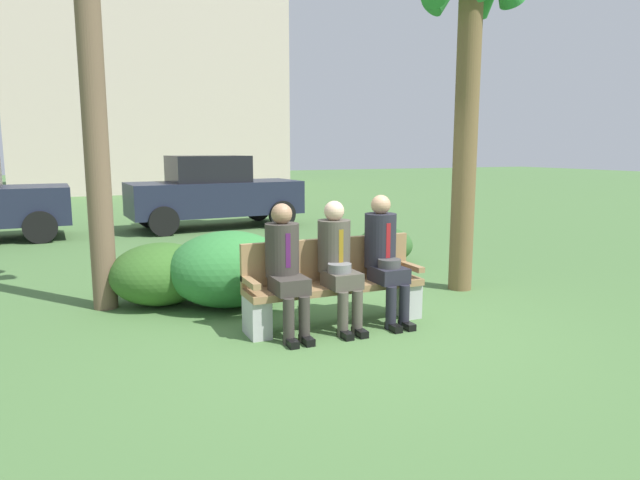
{
  "coord_description": "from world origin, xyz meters",
  "views": [
    {
      "loc": [
        -2.57,
        -5.0,
        1.84
      ],
      "look_at": [
        -0.08,
        0.6,
        0.85
      ],
      "focal_mm": 31.79,
      "sensor_mm": 36.0,
      "label": 1
    }
  ],
  "objects_px": {
    "seated_man_middle": "(338,258)",
    "park_bench": "(333,285)",
    "seated_man_left": "(285,263)",
    "parked_car_far": "(213,192)",
    "seated_man_right": "(384,252)",
    "shrub_far_lawn": "(385,245)",
    "shrub_near_bench": "(161,274)",
    "palm_tree_short": "(468,39)",
    "building_backdrop": "(147,78)",
    "shrub_mid_lawn": "(229,269)"
  },
  "relations": [
    {
      "from": "seated_man_left",
      "to": "shrub_near_bench",
      "type": "relative_size",
      "value": 1.11
    },
    {
      "from": "park_bench",
      "to": "shrub_far_lawn",
      "type": "height_order",
      "value": "park_bench"
    },
    {
      "from": "seated_man_left",
      "to": "shrub_far_lawn",
      "type": "xyz_separation_m",
      "value": [
        2.72,
        2.7,
        -0.44
      ]
    },
    {
      "from": "seated_man_middle",
      "to": "shrub_near_bench",
      "type": "distance_m",
      "value": 2.29
    },
    {
      "from": "building_backdrop",
      "to": "palm_tree_short",
      "type": "bearing_deg",
      "value": -86.88
    },
    {
      "from": "shrub_mid_lawn",
      "to": "parked_car_far",
      "type": "bearing_deg",
      "value": 77.94
    },
    {
      "from": "seated_man_left",
      "to": "shrub_far_lawn",
      "type": "relative_size",
      "value": 1.41
    },
    {
      "from": "seated_man_middle",
      "to": "palm_tree_short",
      "type": "bearing_deg",
      "value": 20.58
    },
    {
      "from": "seated_man_right",
      "to": "shrub_far_lawn",
      "type": "height_order",
      "value": "seated_man_right"
    },
    {
      "from": "seated_man_middle",
      "to": "park_bench",
      "type": "bearing_deg",
      "value": 84.68
    },
    {
      "from": "seated_man_right",
      "to": "building_backdrop",
      "type": "relative_size",
      "value": 0.12
    },
    {
      "from": "shrub_near_bench",
      "to": "seated_man_middle",
      "type": "bearing_deg",
      "value": -47.0
    },
    {
      "from": "seated_man_left",
      "to": "parked_car_far",
      "type": "relative_size",
      "value": 0.33
    },
    {
      "from": "shrub_mid_lawn",
      "to": "shrub_far_lawn",
      "type": "height_order",
      "value": "shrub_mid_lawn"
    },
    {
      "from": "seated_man_middle",
      "to": "shrub_near_bench",
      "type": "height_order",
      "value": "seated_man_middle"
    },
    {
      "from": "seated_man_left",
      "to": "seated_man_right",
      "type": "xyz_separation_m",
      "value": [
        1.12,
        -0.0,
        0.02
      ]
    },
    {
      "from": "seated_man_right",
      "to": "shrub_far_lawn",
      "type": "relative_size",
      "value": 1.46
    },
    {
      "from": "building_backdrop",
      "to": "seated_man_middle",
      "type": "bearing_deg",
      "value": -92.72
    },
    {
      "from": "seated_man_right",
      "to": "park_bench",
      "type": "bearing_deg",
      "value": 166.85
    },
    {
      "from": "seated_man_left",
      "to": "building_backdrop",
      "type": "bearing_deg",
      "value": 85.79
    },
    {
      "from": "seated_man_middle",
      "to": "building_backdrop",
      "type": "bearing_deg",
      "value": 87.28
    },
    {
      "from": "palm_tree_short",
      "to": "shrub_near_bench",
      "type": "relative_size",
      "value": 3.83
    },
    {
      "from": "seated_man_left",
      "to": "shrub_mid_lawn",
      "type": "height_order",
      "value": "seated_man_left"
    },
    {
      "from": "seated_man_right",
      "to": "shrub_far_lawn",
      "type": "bearing_deg",
      "value": 59.35
    },
    {
      "from": "shrub_far_lawn",
      "to": "seated_man_left",
      "type": "bearing_deg",
      "value": -135.25
    },
    {
      "from": "seated_man_right",
      "to": "shrub_far_lawn",
      "type": "distance_m",
      "value": 3.17
    },
    {
      "from": "seated_man_middle",
      "to": "shrub_far_lawn",
      "type": "distance_m",
      "value": 3.48
    },
    {
      "from": "palm_tree_short",
      "to": "park_bench",
      "type": "bearing_deg",
      "value": -162.38
    },
    {
      "from": "shrub_near_bench",
      "to": "shrub_far_lawn",
      "type": "height_order",
      "value": "shrub_near_bench"
    },
    {
      "from": "seated_man_left",
      "to": "seated_man_middle",
      "type": "xyz_separation_m",
      "value": [
        0.57,
        -0.01,
        -0.0
      ]
    },
    {
      "from": "palm_tree_short",
      "to": "parked_car_far",
      "type": "relative_size",
      "value": 1.13
    },
    {
      "from": "seated_man_left",
      "to": "parked_car_far",
      "type": "bearing_deg",
      "value": 81.54
    },
    {
      "from": "parked_car_far",
      "to": "building_backdrop",
      "type": "bearing_deg",
      "value": 88.22
    },
    {
      "from": "seated_man_right",
      "to": "building_backdrop",
      "type": "xyz_separation_m",
      "value": [
        0.49,
        21.84,
        4.18
      ]
    },
    {
      "from": "parked_car_far",
      "to": "building_backdrop",
      "type": "height_order",
      "value": "building_backdrop"
    },
    {
      "from": "shrub_far_lawn",
      "to": "parked_car_far",
      "type": "xyz_separation_m",
      "value": [
        -1.55,
        5.21,
        0.55
      ]
    },
    {
      "from": "seated_man_right",
      "to": "shrub_mid_lawn",
      "type": "distance_m",
      "value": 1.89
    },
    {
      "from": "seated_man_right",
      "to": "shrub_near_bench",
      "type": "bearing_deg",
      "value": 141.78
    },
    {
      "from": "park_bench",
      "to": "seated_man_left",
      "type": "distance_m",
      "value": 0.67
    },
    {
      "from": "park_bench",
      "to": "seated_man_middle",
      "type": "height_order",
      "value": "seated_man_middle"
    },
    {
      "from": "parked_car_far",
      "to": "park_bench",
      "type": "bearing_deg",
      "value": -94.36
    },
    {
      "from": "park_bench",
      "to": "building_backdrop",
      "type": "relative_size",
      "value": 0.16
    },
    {
      "from": "shrub_near_bench",
      "to": "park_bench",
      "type": "bearing_deg",
      "value": -44.42
    },
    {
      "from": "shrub_near_bench",
      "to": "building_backdrop",
      "type": "xyz_separation_m",
      "value": [
        2.58,
        20.19,
        4.56
      ]
    },
    {
      "from": "seated_man_left",
      "to": "palm_tree_short",
      "type": "xyz_separation_m",
      "value": [
        2.76,
        0.81,
        2.45
      ]
    },
    {
      "from": "shrub_far_lawn",
      "to": "building_backdrop",
      "type": "relative_size",
      "value": 0.08
    },
    {
      "from": "palm_tree_short",
      "to": "shrub_far_lawn",
      "type": "distance_m",
      "value": 3.45
    },
    {
      "from": "seated_man_left",
      "to": "shrub_mid_lawn",
      "type": "relative_size",
      "value": 0.92
    },
    {
      "from": "shrub_mid_lawn",
      "to": "building_backdrop",
      "type": "bearing_deg",
      "value": 84.86
    },
    {
      "from": "shrub_mid_lawn",
      "to": "seated_man_middle",
      "type": "bearing_deg",
      "value": -57.33
    }
  ]
}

